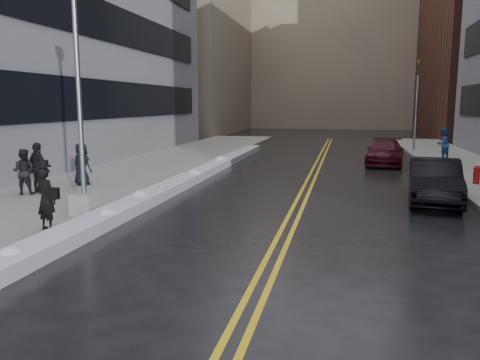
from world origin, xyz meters
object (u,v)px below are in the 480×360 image
Objects in this scene: pedestrian_fedora at (46,199)px; pedestrian_c at (82,164)px; lamppost at (81,131)px; pedestrian_d at (38,168)px; pedestrian_b at (24,172)px; car_maroon at (385,152)px; car_black at (434,181)px; pedestrian_east at (443,144)px; traffic_signal at (416,102)px; fire_hydrant at (477,174)px.

pedestrian_fedora is 6.68m from pedestrian_c.
pedestrian_d is (-3.30, 2.53, -1.49)m from lamppost.
pedestrian_b is 0.47m from pedestrian_d.
pedestrian_b is 0.89× the size of pedestrian_d.
lamppost is 4.79× the size of pedestrian_fedora.
pedestrian_b is 0.34× the size of car_maroon.
lamppost is 2.36m from pedestrian_fedora.
lamppost is at bearing 135.82° from pedestrian_b.
pedestrian_b reaches higher than car_black.
car_black is at bearing 177.00° from pedestrian_b.
lamppost is 1.72× the size of car_black.
pedestrian_east is 0.40× the size of car_black.
traffic_signal reaches higher than pedestrian_fedora.
lamppost reaches higher than pedestrian_fedora.
pedestrian_b is 0.89× the size of pedestrian_east.
car_maroon is at bearing 100.86° from car_black.
pedestrian_b is 0.97× the size of pedestrian_c.
pedestrian_d is at bearing -165.03° from car_black.
pedestrian_d is (-15.10, -19.47, -2.36)m from traffic_signal.
pedestrian_c is 12.85m from car_black.
pedestrian_east reaches higher than fire_hydrant.
pedestrian_b is at bearing 80.09° from pedestrian_c.
fire_hydrant is at bearing -172.83° from pedestrian_b.
pedestrian_east is 0.39× the size of car_maroon.
pedestrian_c is at bearing -126.63° from pedestrian_b.
pedestrian_c is 0.91× the size of pedestrian_east.
pedestrian_b is 17.96m from car_maroon.
pedestrian_fedora reaches higher than car_maroon.
car_maroon is (9.33, 16.38, -0.28)m from pedestrian_fedora.
car_maroon is (-0.81, 10.04, -0.06)m from car_black.
pedestrian_east is (15.85, 13.78, -0.00)m from pedestrian_d.
pedestrian_b is at bearing -33.27° from pedestrian_fedora.
traffic_signal is 3.78× the size of pedestrian_b.
fire_hydrant is 0.41× the size of pedestrian_d.
pedestrian_fedora is (-12.29, -9.75, 0.40)m from fire_hydrant.
pedestrian_b reaches higher than fire_hydrant.
fire_hydrant is 15.44m from pedestrian_c.
pedestrian_fedora is 0.34× the size of car_maroon.
pedestrian_east is at bearing -82.50° from traffic_signal.
traffic_signal reaches higher than car_maroon.
car_black is at bearing -164.94° from pedestrian_c.
pedestrian_fedora is 1.00× the size of pedestrian_b.
fire_hydrant is at bearing 64.01° from car_black.
car_black is (10.14, 6.34, -0.22)m from pedestrian_fedora.
pedestrian_d is 1.00× the size of pedestrian_east.
traffic_signal reaches higher than fire_hydrant.
lamppost is 4.69× the size of pedestrian_c.
pedestrian_d is (-0.60, -1.82, 0.08)m from pedestrian_c.
lamppost reaches higher than car_maroon.
pedestrian_d is (-15.60, -5.47, 0.50)m from fire_hydrant.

